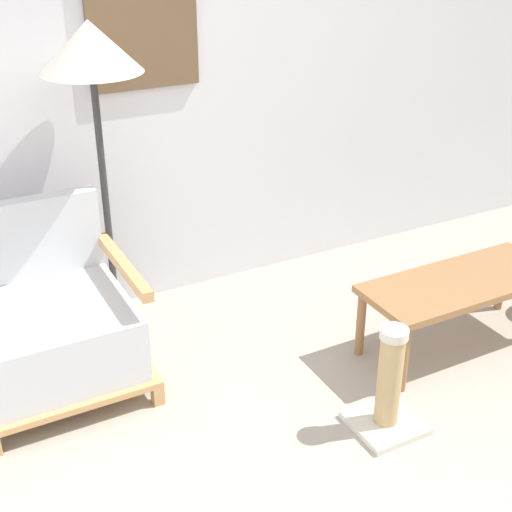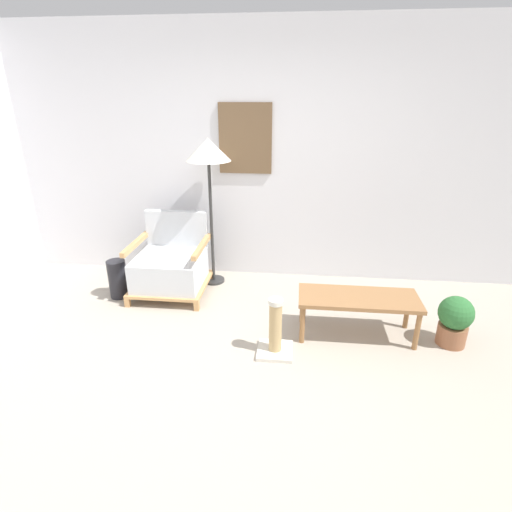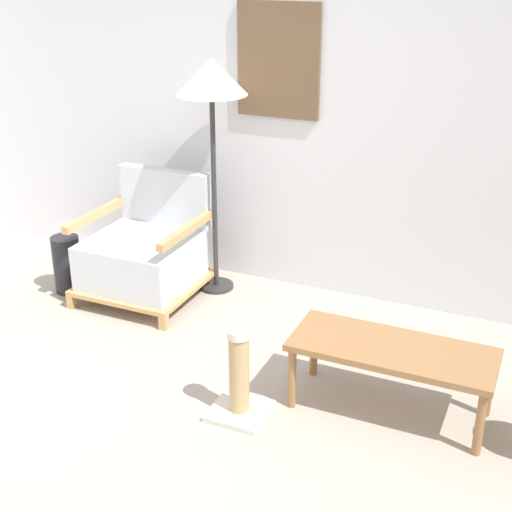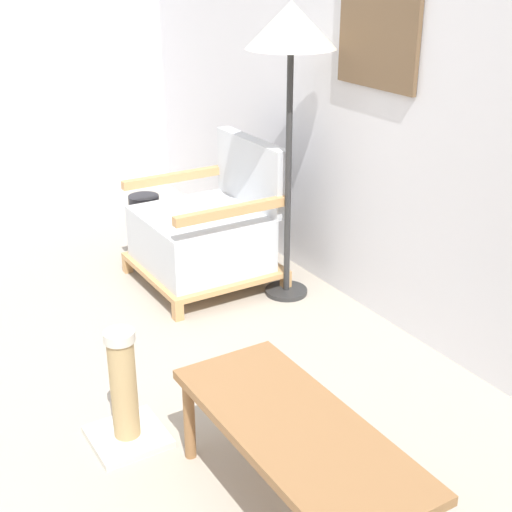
# 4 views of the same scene
# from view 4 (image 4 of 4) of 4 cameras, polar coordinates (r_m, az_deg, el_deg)

# --- Properties ---
(wall_back) EXTENTS (8.00, 0.09, 2.70)m
(wall_back) POSITION_cam_4_polar(r_m,az_deg,el_deg) (3.40, 13.42, 14.97)
(wall_back) COLOR silver
(wall_back) RESTS_ON ground_plane
(armchair) EXTENTS (0.76, 0.73, 0.82)m
(armchair) POSITION_cam_4_polar(r_m,az_deg,el_deg) (4.13, -3.95, 1.93)
(armchair) COLOR tan
(armchair) RESTS_ON ground_plane
(floor_lamp) EXTENTS (0.46, 0.46, 1.58)m
(floor_lamp) POSITION_cam_4_polar(r_m,az_deg,el_deg) (3.69, 2.81, 17.01)
(floor_lamp) COLOR #2D2D2D
(floor_lamp) RESTS_ON ground_plane
(coffee_table) EXTENTS (1.02, 0.42, 0.38)m
(coffee_table) POSITION_cam_4_polar(r_m,az_deg,el_deg) (2.42, 3.27, -14.24)
(coffee_table) COLOR olive
(coffee_table) RESTS_ON ground_plane
(vase) EXTENTS (0.19, 0.19, 0.40)m
(vase) POSITION_cam_4_polar(r_m,az_deg,el_deg) (4.55, -8.84, 2.37)
(vase) COLOR black
(vase) RESTS_ON ground_plane
(scratching_post) EXTENTS (0.29, 0.29, 0.50)m
(scratching_post) POSITION_cam_4_polar(r_m,az_deg,el_deg) (2.89, -10.45, -11.34)
(scratching_post) COLOR beige
(scratching_post) RESTS_ON ground_plane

